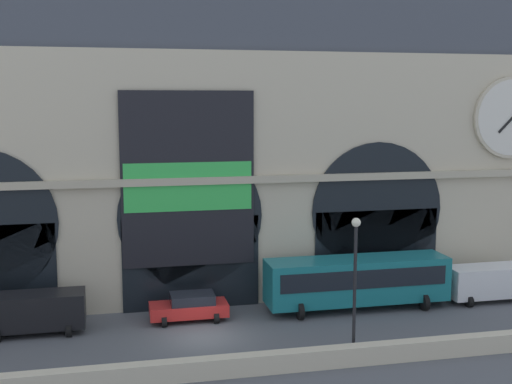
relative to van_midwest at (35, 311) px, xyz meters
The scene contains 8 objects.
ground_plane 9.14m from the van_midwest, 15.96° to the right, with size 200.00×200.00×0.00m, color #54565B.
quay_parapet_wall 11.59m from the van_midwest, 41.16° to the right, with size 90.00×0.70×0.93m, color beige.
station_building 12.84m from the van_midwest, 28.98° to the left, with size 49.43×5.07×19.20m.
van_midwest is the anchor object (origin of this frame).
car_center 8.33m from the van_midwest, ahead, with size 4.40×2.22×1.55m.
bus_mideast 18.34m from the van_midwest, ahead, with size 11.00×3.25×3.10m.
van_east 26.88m from the van_midwest, ahead, with size 5.20×2.48×2.20m.
street_lamp_quayside 17.17m from the van_midwest, 23.80° to the right, with size 0.44×0.44×6.90m.
Camera 1 is at (-4.40, -32.69, 12.37)m, focal length 45.54 mm.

